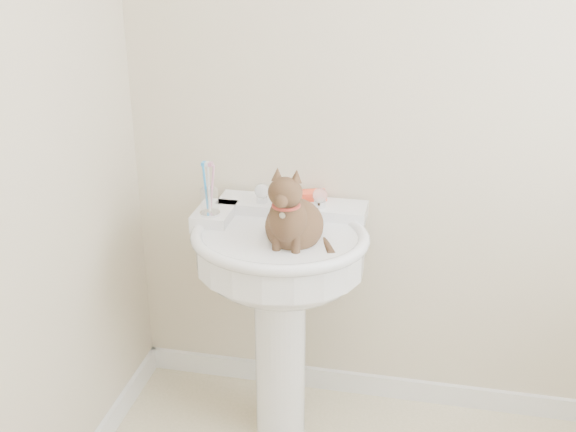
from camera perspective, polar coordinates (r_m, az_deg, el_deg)
The scene contains 7 objects.
wall_back at distance 2.51m, azimuth 11.55°, elevation 9.53°, with size 2.20×0.00×2.50m, color #C6B59A, non-canonical shape.
baseboard_back at distance 3.01m, azimuth 9.68°, elevation -13.37°, with size 2.20×0.02×0.09m, color white.
pedestal_sink at distance 2.48m, azimuth -0.67°, elevation -4.46°, with size 0.62×0.61×0.85m.
faucet at distance 2.53m, azimuth 0.12°, elevation 1.63°, with size 0.28×0.12×0.14m.
soap_bar at distance 2.60m, azimuth 2.02°, elevation 1.65°, with size 0.09×0.06×0.03m, color red.
toothbrush_cup at distance 2.47m, azimuth -6.23°, elevation 1.19°, with size 0.07×0.07×0.18m.
cat at distance 2.33m, azimuth 0.38°, elevation -0.38°, with size 0.21×0.27×0.39m.
Camera 1 is at (0.01, -1.34, 1.82)m, focal length 45.00 mm.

